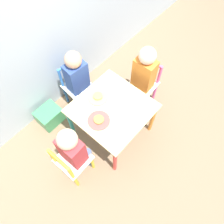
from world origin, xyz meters
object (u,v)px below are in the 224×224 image
object	(u,v)px
chair_blue	(77,86)
child_right	(143,75)
plate_left	(99,120)
chair_pink	(144,84)
plate_back	(98,97)
storage_bin	(50,116)
child_back	(78,78)
child_left	(74,149)
kids_table	(112,112)
chair_yellow	(72,162)

from	to	relation	value
chair_blue	child_right	bearing A→B (deg)	-44.86
chair_blue	plate_left	bearing A→B (deg)	-106.77
plate_left	chair_blue	bearing A→B (deg)	67.79
chair_blue	chair_pink	world-z (taller)	same
plate_back	storage_bin	size ratio (longest dim) A/B	0.76
child_back	child_left	xyz separation A→B (m)	(-0.52, -0.48, -0.01)
chair_pink	plate_back	xyz separation A→B (m)	(-0.53, 0.14, 0.21)
kids_table	chair_yellow	distance (m)	0.55
chair_blue	child_left	distance (m)	0.78
child_left	plate_back	bearing A→B (deg)	-70.76
kids_table	child_right	distance (m)	0.48
chair_yellow	plate_back	bearing A→B (deg)	-72.83
plate_left	plate_back	bearing A→B (deg)	45.00
chair_blue	kids_table	bearing A→B (deg)	-90.00
chair_yellow	chair_blue	bearing A→B (deg)	-48.47
child_left	storage_bin	size ratio (longest dim) A/B	3.07
chair_blue	child_back	size ratio (longest dim) A/B	0.70
storage_bin	plate_left	bearing A→B (deg)	-73.90
chair_blue	child_back	distance (m)	0.20
chair_pink	plate_back	bearing A→B (deg)	-107.54
child_back	kids_table	bearing A→B (deg)	-90.00
chair_pink	child_left	size ratio (longest dim) A/B	0.71
kids_table	chair_yellow	world-z (taller)	chair_yellow
child_back	plate_back	size ratio (longest dim) A/B	4.13
child_left	plate_left	world-z (taller)	child_left
chair_pink	storage_bin	distance (m)	1.04
plate_left	chair_pink	bearing A→B (deg)	2.08
child_right	plate_left	distance (m)	0.64
kids_table	plate_left	size ratio (longest dim) A/B	3.29
child_right	plate_back	distance (m)	0.50
plate_left	kids_table	bearing A→B (deg)	-0.00
child_right	child_back	bearing A→B (deg)	-139.01
child_right	storage_bin	distance (m)	1.04
chair_blue	plate_back	world-z (taller)	chair_blue
kids_table	chair_pink	world-z (taller)	chair_pink
chair_blue	child_left	bearing A→B (deg)	-128.43
child_right	plate_left	xyz separation A→B (m)	(-0.64, -0.02, 0.01)
plate_left	storage_bin	xyz separation A→B (m)	(-0.17, 0.57, -0.38)
kids_table	storage_bin	size ratio (longest dim) A/B	2.58
kids_table	plate_left	distance (m)	0.18
child_back	storage_bin	distance (m)	0.53
chair_yellow	storage_bin	bearing A→B (deg)	-20.48
child_back	child_left	world-z (taller)	child_back
kids_table	child_right	bearing A→B (deg)	2.72
chair_yellow	child_left	distance (m)	0.19
child_right	plate_back	world-z (taller)	child_right
child_right	chair_pink	bearing A→B (deg)	90.00
plate_back	child_back	bearing A→B (deg)	81.63
kids_table	child_back	bearing A→B (deg)	84.57
child_right	plate_back	bearing A→B (deg)	-109.64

